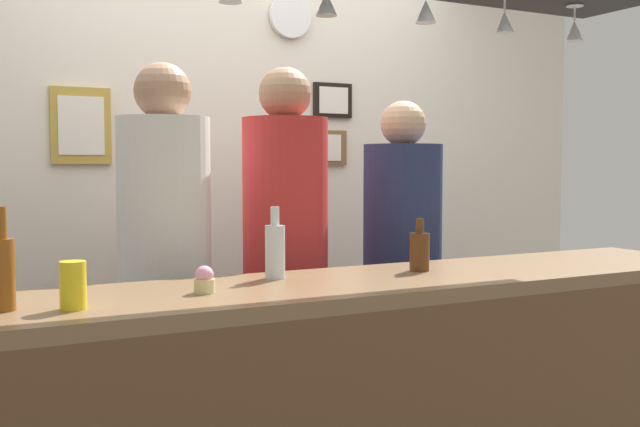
# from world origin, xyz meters

# --- Properties ---
(back_wall) EXTENTS (4.40, 0.06, 2.60)m
(back_wall) POSITION_xyz_m (0.00, 1.10, 1.30)
(back_wall) COLOR silver
(back_wall) RESTS_ON ground_plane
(bar_counter) EXTENTS (2.70, 0.55, 1.03)m
(bar_counter) POSITION_xyz_m (0.00, -0.51, 0.70)
(bar_counter) COLOR brown
(bar_counter) RESTS_ON ground_plane
(hanging_wineglass_center_left) EXTENTS (0.07, 0.07, 0.13)m
(hanging_wineglass_center_left) POSITION_xyz_m (-0.18, -0.29, 1.90)
(hanging_wineglass_center_left) COLOR silver
(hanging_wineglass_center_left) RESTS_ON overhead_glass_rack
(hanging_wineglass_center) EXTENTS (0.07, 0.07, 0.13)m
(hanging_wineglass_center) POSITION_xyz_m (0.17, -0.33, 1.90)
(hanging_wineglass_center) COLOR silver
(hanging_wineglass_center) RESTS_ON overhead_glass_rack
(hanging_wineglass_center_right) EXTENTS (0.07, 0.07, 0.13)m
(hanging_wineglass_center_right) POSITION_xyz_m (0.52, -0.31, 1.90)
(hanging_wineglass_center_right) COLOR silver
(hanging_wineglass_center_right) RESTS_ON overhead_glass_rack
(hanging_wineglass_right) EXTENTS (0.07, 0.07, 0.13)m
(hanging_wineglass_right) POSITION_xyz_m (0.87, -0.30, 1.90)
(hanging_wineglass_right) COLOR silver
(hanging_wineglass_right) RESTS_ON overhead_glass_rack
(person_left_white_patterned_shirt) EXTENTS (0.34, 0.34, 1.77)m
(person_left_white_patterned_shirt) POSITION_xyz_m (-0.54, 0.31, 1.07)
(person_left_white_patterned_shirt) COLOR #2D334C
(person_left_white_patterned_shirt) RESTS_ON ground_plane
(person_middle_red_shirt) EXTENTS (0.34, 0.34, 1.78)m
(person_middle_red_shirt) POSITION_xyz_m (-0.05, 0.31, 1.08)
(person_middle_red_shirt) COLOR #2D334C
(person_middle_red_shirt) RESTS_ON ground_plane
(person_right_navy_shirt) EXTENTS (0.34, 0.34, 1.67)m
(person_right_navy_shirt) POSITION_xyz_m (0.51, 0.31, 1.01)
(person_right_navy_shirt) COLOR #2D334C
(person_right_navy_shirt) RESTS_ON ground_plane
(bottle_beer_brown_stubby) EXTENTS (0.07, 0.07, 0.18)m
(bottle_beer_brown_stubby) POSITION_xyz_m (0.18, -0.29, 1.10)
(bottle_beer_brown_stubby) COLOR #512D14
(bottle_beer_brown_stubby) RESTS_ON bar_counter
(bottle_beer_amber_tall) EXTENTS (0.06, 0.06, 0.26)m
(bottle_beer_amber_tall) POSITION_xyz_m (-1.13, -0.38, 1.13)
(bottle_beer_amber_tall) COLOR brown
(bottle_beer_amber_tall) RESTS_ON bar_counter
(bottle_soda_clear) EXTENTS (0.06, 0.06, 0.23)m
(bottle_soda_clear) POSITION_xyz_m (-0.32, -0.22, 1.12)
(bottle_soda_clear) COLOR silver
(bottle_soda_clear) RESTS_ON bar_counter
(drink_can) EXTENTS (0.07, 0.07, 0.12)m
(drink_can) POSITION_xyz_m (-0.97, -0.44, 1.09)
(drink_can) COLOR yellow
(drink_can) RESTS_ON bar_counter
(cupcake) EXTENTS (0.06, 0.06, 0.08)m
(cupcake) POSITION_xyz_m (-0.61, -0.37, 1.07)
(cupcake) COLOR beige
(cupcake) RESTS_ON bar_counter
(picture_frame_caricature) EXTENTS (0.26, 0.02, 0.34)m
(picture_frame_caricature) POSITION_xyz_m (-0.70, 1.06, 1.57)
(picture_frame_caricature) COLOR #B29338
(picture_frame_caricature) RESTS_ON back_wall
(picture_frame_upper_small) EXTENTS (0.22, 0.02, 0.18)m
(picture_frame_upper_small) POSITION_xyz_m (0.57, 1.06, 1.73)
(picture_frame_upper_small) COLOR black
(picture_frame_upper_small) RESTS_ON back_wall
(picture_frame_lower_pair) EXTENTS (0.30, 0.02, 0.18)m
(picture_frame_lower_pair) POSITION_xyz_m (0.49, 1.06, 1.48)
(picture_frame_lower_pair) COLOR brown
(picture_frame_lower_pair) RESTS_ON back_wall
(wall_clock) EXTENTS (0.22, 0.03, 0.22)m
(wall_clock) POSITION_xyz_m (0.32, 1.05, 2.14)
(wall_clock) COLOR white
(wall_clock) RESTS_ON back_wall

